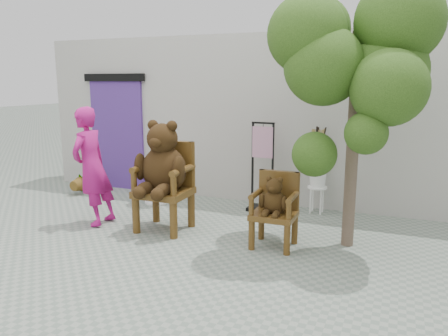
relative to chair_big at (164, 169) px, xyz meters
name	(u,v)px	position (x,y,z in m)	size (l,w,h in m)	color
ground_plane	(196,253)	(0.82, -0.65, -0.92)	(60.00, 60.00, 0.00)	gray
back_wall	(267,118)	(0.82, 2.45, 0.58)	(9.00, 1.00, 3.00)	#B3B0A8
doorway	(117,132)	(-2.18, 1.92, 0.25)	(1.40, 0.11, 2.33)	#4C2A80
chair_big	(164,169)	(0.00, 0.00, 0.00)	(0.79, 0.86, 1.63)	#442B0E
chair_small	(275,203)	(1.69, -0.02, -0.33)	(0.57, 0.52, 0.99)	#442B0E
person	(92,167)	(-1.15, -0.17, -0.02)	(0.66, 0.43, 1.80)	#AE156F
cafe_table	(156,179)	(-0.87, 1.22, -0.48)	(0.60, 0.60, 0.70)	white
display_stand	(262,177)	(1.05, 1.48, -0.33)	(0.47, 0.38, 1.51)	black
stool_bucket	(318,175)	(1.94, 1.69, -0.28)	(0.32, 0.32, 1.45)	white
tree	(357,58)	(2.61, 0.21, 1.53)	(2.03, 1.80, 3.40)	#4D3B2E
potted_plant	(82,182)	(-2.58, 1.25, -0.68)	(0.43, 0.37, 0.47)	#1D3A0F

